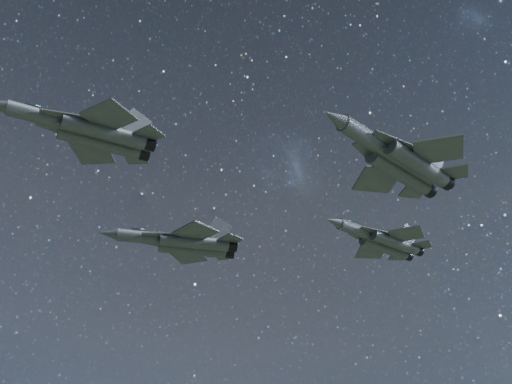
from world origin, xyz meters
name	(u,v)px	position (x,y,z in m)	size (l,w,h in m)	color
jet_lead	(89,131)	(-21.15, 0.75, 158.43)	(18.36, 13.09, 4.69)	#363D44
jet_left	(182,243)	(-4.21, 18.72, 156.81)	(19.93, 13.64, 5.00)	#363D44
jet_right	(399,160)	(8.21, -13.18, 154.82)	(19.74, 13.32, 4.98)	#363D44
jet_slot	(382,240)	(19.16, 4.73, 155.87)	(17.10, 11.82, 4.29)	#363D44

